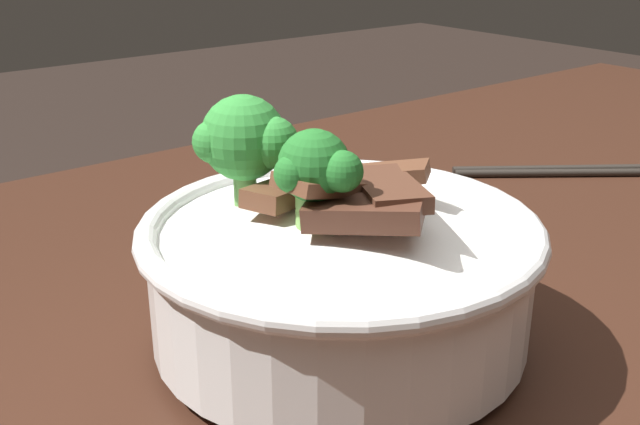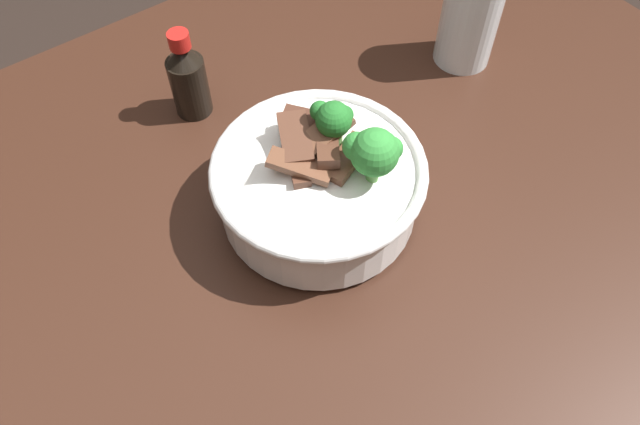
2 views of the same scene
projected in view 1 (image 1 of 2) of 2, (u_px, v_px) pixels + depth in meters
The scene contains 2 objects.
rice_bowl at pixel (337, 260), 0.40m from camera, with size 0.21×0.21×0.13m.
chopsticks_pair at pixel (574, 171), 0.68m from camera, with size 0.18×0.14×0.01m.
Camera 1 is at (0.38, 0.27, 1.00)m, focal length 43.02 mm.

